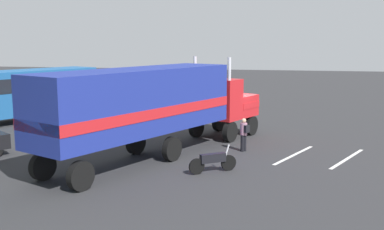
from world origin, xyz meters
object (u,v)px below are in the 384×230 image
Objects in this scene: person_bystander at (244,133)px; motorcycle at (213,161)px; parked_bus at (20,91)px; semi_truck at (154,103)px.

motorcycle is (-3.99, 0.83, -0.41)m from person_bystander.
person_bystander is at bearing -109.32° from parked_bus.
parked_bus reaches higher than person_bystander.
semi_truck is 4.69m from person_bystander.
parked_bus is (5.43, 15.48, 1.17)m from person_bystander.
semi_truck is 13.75m from parked_bus.
person_bystander is 0.15× the size of parked_bus.
parked_bus is at bearing 57.29° from semi_truck.
semi_truck is at bearing 57.21° from motorcycle.
semi_truck reaches higher than person_bystander.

